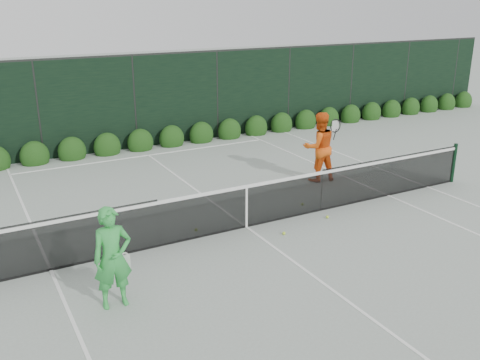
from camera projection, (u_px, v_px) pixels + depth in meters
ground at (246, 227)px, 11.67m from camera, size 80.00×80.00×0.00m
tennis_net at (245, 205)px, 11.48m from camera, size 12.90×0.10×1.07m
player_woman at (113, 258)px, 8.46m from camera, size 0.65×0.43×1.70m
player_man at (319, 147)px, 14.37m from camera, size 1.02×0.85×1.89m
court_lines at (246, 227)px, 11.67m from camera, size 11.03×23.83×0.01m
windscreen_fence at (326, 202)px, 8.92m from camera, size 32.00×21.07×3.06m
hedge_row at (140, 143)px, 17.54m from camera, size 31.66×0.65×0.94m
tennis_balls at (279, 220)px, 11.94m from camera, size 2.98×1.27×0.07m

